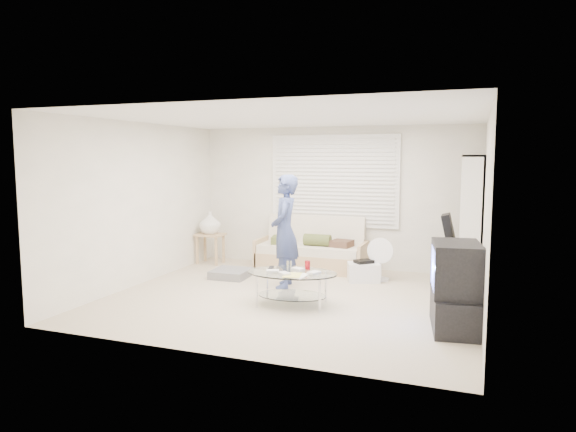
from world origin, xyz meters
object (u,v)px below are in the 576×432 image
at_px(futon_sofa, 312,252).
at_px(coffee_table, 292,278).
at_px(tv_unit, 455,288).
at_px(bookshelf, 471,221).

distance_m(futon_sofa, coffee_table, 2.24).
height_order(futon_sofa, tv_unit, tv_unit).
bearing_deg(bookshelf, coffee_table, -138.12).
xyz_separation_m(futon_sofa, bookshelf, (2.62, -0.23, 0.69)).
relative_size(futon_sofa, coffee_table, 1.49).
distance_m(bookshelf, tv_unit, 2.31).
bearing_deg(coffee_table, futon_sofa, 100.88).
height_order(tv_unit, coffee_table, tv_unit).
bearing_deg(tv_unit, coffee_table, 172.44).
distance_m(tv_unit, coffee_table, 2.09).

